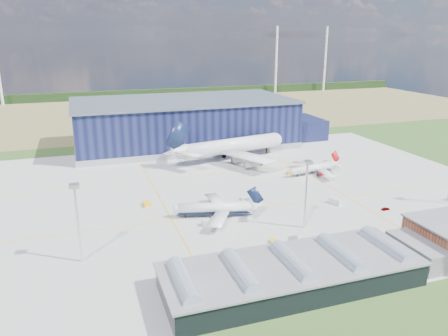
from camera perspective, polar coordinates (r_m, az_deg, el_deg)
ground at (r=168.64m, az=2.47°, el=-4.19°), size 600.00×600.00×0.00m
apron at (r=177.38m, az=1.31°, el=-3.08°), size 220.00×160.00×0.08m
farmland at (r=375.84m, az=-9.81°, el=7.42°), size 600.00×220.00×0.01m
treeline at (r=453.67m, az=-11.50°, el=9.45°), size 600.00×8.00×8.00m
hangar at (r=253.45m, az=-4.68°, el=5.72°), size 145.00×62.00×26.10m
glass_concourse at (r=115.48m, az=10.48°, el=-13.01°), size 78.00×23.00×8.60m
light_mast_west at (r=124.99m, az=-18.70°, el=-5.28°), size 2.60×2.60×23.00m
light_mast_center at (r=141.99m, az=10.71°, el=-1.99°), size 2.60×2.60×23.00m
airliner_navy at (r=151.43m, az=-1.27°, el=-4.55°), size 39.60×39.10×10.60m
airliner_red at (r=201.89m, az=11.64°, el=0.47°), size 33.03×32.51×9.39m
airliner_widebody at (r=219.85m, az=1.08°, el=3.91°), size 80.29×79.12×22.30m
gse_tug_a at (r=164.95m, az=-10.04°, el=-4.64°), size 2.49×3.98×1.64m
gse_tug_b at (r=135.84m, az=6.46°, el=-9.48°), size 2.53×3.10×1.16m
gse_van_a at (r=146.51m, az=-1.82°, el=-7.09°), size 5.28×2.53×2.25m
gse_cart_a at (r=168.67m, az=2.68°, el=-3.95°), size 2.99×3.61×1.34m
gse_van_b at (r=169.25m, az=14.38°, el=-4.24°), size 3.90×5.46×2.28m
gse_tug_c at (r=201.25m, az=8.52°, el=-0.62°), size 2.58×3.40×1.33m
airstair at (r=133.28m, az=9.37°, el=-9.69°), size 2.87×5.13×3.10m
car_a at (r=169.20m, az=20.35°, el=-5.01°), size 3.49×1.65×1.15m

